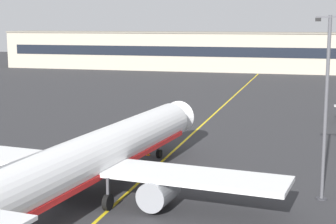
{
  "coord_description": "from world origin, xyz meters",
  "views": [
    {
      "loc": [
        14.17,
        -31.06,
        14.42
      ],
      "look_at": [
        3.02,
        12.11,
        6.91
      ],
      "focal_mm": 57.83,
      "sensor_mm": 36.0,
      "label": 1
    }
  ],
  "objects": [
    {
      "name": "apron_lamp_post",
      "position": [
        15.73,
        13.26,
        7.76
      ],
      "size": [
        2.24,
        0.9,
        14.89
      ],
      "color": "#515156",
      "rests_on": "ground"
    },
    {
      "name": "terminal_building",
      "position": [
        6.65,
        126.69,
        5.67
      ],
      "size": [
        167.49,
        12.4,
        11.32
      ],
      "color": "#B2A893",
      "rests_on": "ground"
    },
    {
      "name": "taxiway_centreline",
      "position": [
        0.0,
        30.0,
        0.0
      ],
      "size": [
        2.43,
        179.99,
        0.01
      ],
      "primitive_type": "cube",
      "rotation": [
        0.0,
        0.0,
        -0.01
      ],
      "color": "yellow",
      "rests_on": "ground"
    },
    {
      "name": "safety_cone_by_nose_gear",
      "position": [
        -2.24,
        23.79,
        0.26
      ],
      "size": [
        0.44,
        0.44,
        0.55
      ],
      "color": "orange",
      "rests_on": "ground"
    },
    {
      "name": "airliner_foreground",
      "position": [
        -2.65,
        8.57,
        3.37
      ],
      "size": [
        32.35,
        41.48,
        11.65
      ],
      "color": "white",
      "rests_on": "ground"
    }
  ]
}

